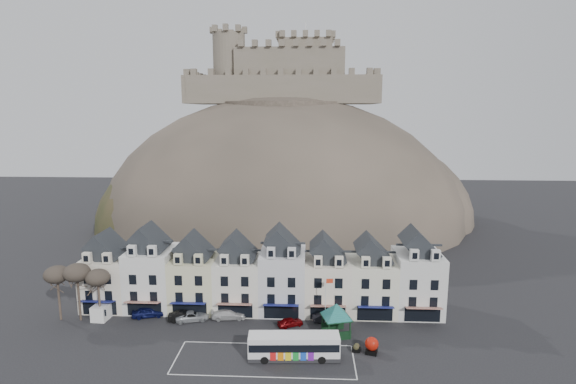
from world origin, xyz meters
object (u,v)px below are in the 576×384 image
at_px(bus, 294,345).
at_px(white_van, 105,309).
at_px(car_white, 229,314).
at_px(bus_shelter, 336,311).
at_px(flagpole, 326,299).
at_px(car_maroon, 290,322).
at_px(car_charcoal, 326,316).
at_px(car_black, 184,316).
at_px(car_navy, 148,312).
at_px(car_silver, 192,316).
at_px(red_buoy, 372,345).

relative_size(bus, white_van, 2.28).
bearing_deg(car_white, bus_shelter, -112.84).
bearing_deg(flagpole, car_maroon, 179.42).
bearing_deg(white_van, car_charcoal, 4.17).
distance_m(bus, flagpole, 9.67).
relative_size(car_maroon, car_charcoal, 0.88).
relative_size(flagpole, white_van, 1.50).
distance_m(bus, car_maroon, 8.50).
bearing_deg(car_black, flagpole, -102.12).
xyz_separation_m(bus, car_navy, (-22.07, 10.32, -0.96)).
relative_size(bus_shelter, car_maroon, 1.90).
distance_m(car_silver, car_maroon, 14.44).
height_order(bus_shelter, white_van, bus_shelter).
distance_m(flagpole, car_silver, 19.79).
relative_size(bus_shelter, car_silver, 1.46).
xyz_separation_m(white_van, car_black, (12.17, -1.04, -0.38)).
height_order(car_white, car_maroon, car_white).
bearing_deg(bus, white_van, 156.99).
distance_m(red_buoy, white_van, 39.32).
height_order(bus_shelter, car_white, bus_shelter).
bearing_deg(car_black, car_maroon, -102.78).
xyz_separation_m(car_black, car_charcoal, (20.80, 1.04, -0.04)).
bearing_deg(white_van, bus, -15.69).
bearing_deg(red_buoy, white_van, 167.32).
xyz_separation_m(red_buoy, car_white, (-19.79, 8.63, -0.35)).
height_order(bus_shelter, red_buoy, bus_shelter).
relative_size(red_buoy, car_white, 0.42).
bearing_deg(car_black, white_van, 75.60).
bearing_deg(bus, car_maroon, 92.35).
bearing_deg(car_black, car_navy, 70.06).
bearing_deg(car_charcoal, bus, 138.22).
xyz_separation_m(bus, car_maroon, (-0.81, 8.38, -1.13)).
relative_size(flagpole, car_white, 1.48).
bearing_deg(car_silver, bus_shelter, -116.75).
bearing_deg(bus, car_navy, 151.79).
xyz_separation_m(flagpole, car_silver, (-19.43, 1.16, -3.59)).
bearing_deg(flagpole, bus_shelter, -59.32).
height_order(flagpole, car_navy, flagpole).
distance_m(car_navy, car_charcoal, 26.46).
distance_m(bus, white_van, 30.39).
height_order(flagpole, car_charcoal, flagpole).
bearing_deg(bus, car_charcoal, 63.80).
distance_m(bus, red_buoy, 9.96).
bearing_deg(car_navy, car_charcoal, -106.52).
height_order(red_buoy, car_silver, red_buoy).
bearing_deg(bus_shelter, bus, -147.47).
relative_size(car_navy, car_silver, 0.97).
xyz_separation_m(red_buoy, car_navy, (-31.86, 8.63, -0.29)).
bearing_deg(car_maroon, red_buoy, -147.08).
distance_m(white_van, car_charcoal, 32.97).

